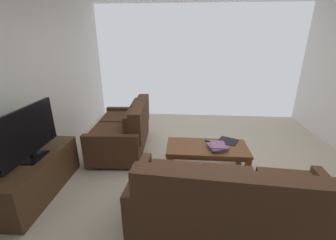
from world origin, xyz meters
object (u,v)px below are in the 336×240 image
(sofa_main, at_px, (230,204))
(tv_remote, at_px, (211,141))
(loose_magazine, at_px, (228,141))
(loveseat_near, at_px, (125,130))
(coffee_table, at_px, (207,150))
(tv_stand, at_px, (38,176))
(flat_tv, at_px, (28,133))
(book_stack, at_px, (217,147))

(sofa_main, height_order, tv_remote, sofa_main)
(loose_magazine, bearing_deg, loveseat_near, -75.80)
(tv_remote, height_order, loose_magazine, tv_remote)
(coffee_table, bearing_deg, tv_stand, 17.72)
(tv_stand, xyz_separation_m, tv_remote, (-2.18, -0.83, 0.16))
(coffee_table, bearing_deg, loose_magazine, -149.48)
(coffee_table, xyz_separation_m, flat_tv, (2.12, 0.68, 0.50))
(sofa_main, bearing_deg, coffee_table, -84.23)
(loveseat_near, bearing_deg, coffee_table, 157.07)
(sofa_main, xyz_separation_m, tv_stand, (2.24, -0.46, -0.12))
(tv_stand, distance_m, tv_remote, 2.34)
(flat_tv, xyz_separation_m, loose_magazine, (-2.45, -0.87, -0.43))
(tv_remote, bearing_deg, loose_magazine, -170.52)
(tv_stand, bearing_deg, coffee_table, -162.28)
(sofa_main, height_order, loose_magazine, sofa_main)
(tv_remote, bearing_deg, coffee_table, 67.24)
(coffee_table, bearing_deg, loveseat_near, -22.93)
(loveseat_near, xyz_separation_m, loose_magazine, (-1.68, 0.38, 0.04))
(tv_remote, bearing_deg, loveseat_near, -16.68)
(flat_tv, relative_size, loose_magazine, 3.58)
(sofa_main, bearing_deg, flat_tv, -11.67)
(book_stack, height_order, loose_magazine, book_stack)
(loose_magazine, bearing_deg, tv_stand, -43.49)
(tv_stand, relative_size, loose_magazine, 4.70)
(sofa_main, bearing_deg, tv_remote, -87.66)
(loose_magazine, bearing_deg, flat_tv, -43.51)
(sofa_main, relative_size, tv_stand, 1.53)
(loveseat_near, relative_size, flat_tv, 1.51)
(loveseat_near, bearing_deg, book_stack, 156.41)
(book_stack, distance_m, loose_magazine, 0.33)
(sofa_main, xyz_separation_m, coffee_table, (0.11, -1.14, -0.04))
(coffee_table, xyz_separation_m, tv_remote, (-0.06, -0.15, 0.08))
(loose_magazine, bearing_deg, tv_remote, -53.58)
(flat_tv, bearing_deg, tv_stand, 71.39)
(loveseat_near, bearing_deg, loose_magazine, 167.25)
(sofa_main, height_order, coffee_table, sofa_main)
(tv_stand, height_order, loose_magazine, tv_stand)
(loveseat_near, relative_size, tv_stand, 1.15)
(coffee_table, relative_size, tv_remote, 6.96)
(coffee_table, relative_size, flat_tv, 1.18)
(loveseat_near, bearing_deg, tv_remote, 163.32)
(loveseat_near, distance_m, book_stack, 1.63)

